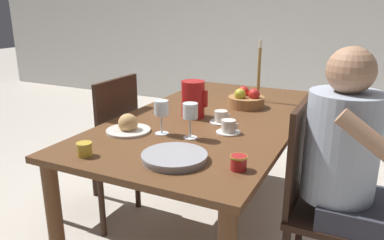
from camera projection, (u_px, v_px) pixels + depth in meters
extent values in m
plane|color=beige|center=(211.00, 227.00, 2.33)|extent=(20.00, 20.00, 0.00)
cube|color=white|center=(307.00, 8.00, 4.39)|extent=(10.00, 0.06, 2.60)
cube|color=brown|center=(212.00, 119.00, 2.13)|extent=(0.94, 1.78, 0.03)
cylinder|color=brown|center=(56.00, 231.00, 1.69)|extent=(0.07, 0.07, 0.69)
cylinder|color=brown|center=(205.00, 128.00, 3.12)|extent=(0.07, 0.07, 0.69)
cylinder|color=brown|center=(306.00, 143.00, 2.78)|extent=(0.07, 0.07, 0.69)
cylinder|color=#331E14|center=(300.00, 227.00, 1.97)|extent=(0.04, 0.04, 0.41)
cube|color=#331E14|center=(338.00, 215.00, 1.67)|extent=(0.42, 0.42, 0.03)
cube|color=#331E14|center=(298.00, 155.00, 1.68)|extent=(0.03, 0.39, 0.48)
cylinder|color=#331E14|center=(55.00, 191.00, 2.35)|extent=(0.04, 0.04, 0.41)
cylinder|color=#331E14|center=(94.00, 169.00, 2.67)|extent=(0.04, 0.04, 0.41)
cylinder|color=#331E14|center=(102.00, 204.00, 2.19)|extent=(0.04, 0.04, 0.41)
cylinder|color=#331E14|center=(137.00, 179.00, 2.51)|extent=(0.04, 0.04, 0.41)
cube|color=#331E14|center=(95.00, 153.00, 2.36)|extent=(0.42, 0.42, 0.03)
cube|color=#331E14|center=(118.00, 119.00, 2.21)|extent=(0.03, 0.39, 0.48)
cube|color=#33333D|center=(357.00, 210.00, 1.59)|extent=(0.30, 0.34, 0.11)
cylinder|color=#9EA8B7|center=(342.00, 146.00, 1.55)|extent=(0.30, 0.30, 0.46)
sphere|color=#A37556|center=(351.00, 71.00, 1.46)|extent=(0.19, 0.19, 0.19)
cylinder|color=#A37556|center=(371.00, 139.00, 1.29)|extent=(0.25, 0.06, 0.20)
cylinder|color=red|center=(193.00, 99.00, 2.08)|extent=(0.13, 0.13, 0.20)
cube|color=red|center=(205.00, 99.00, 2.04)|extent=(0.02, 0.02, 0.09)
cone|color=red|center=(185.00, 84.00, 2.08)|extent=(0.04, 0.04, 0.04)
cylinder|color=white|center=(190.00, 138.00, 1.77)|extent=(0.07, 0.07, 0.00)
cylinder|color=white|center=(190.00, 128.00, 1.75)|extent=(0.01, 0.01, 0.09)
cylinder|color=white|center=(190.00, 111.00, 1.73)|extent=(0.07, 0.07, 0.07)
cylinder|color=white|center=(162.00, 133.00, 1.83)|extent=(0.07, 0.07, 0.00)
cylinder|color=white|center=(162.00, 124.00, 1.81)|extent=(0.01, 0.01, 0.09)
cylinder|color=white|center=(161.00, 108.00, 1.79)|extent=(0.07, 0.07, 0.07)
cylinder|color=red|center=(161.00, 111.00, 1.79)|extent=(0.06, 0.06, 0.04)
cylinder|color=silver|center=(228.00, 132.00, 1.84)|extent=(0.12, 0.12, 0.01)
cylinder|color=silver|center=(229.00, 126.00, 1.83)|extent=(0.07, 0.07, 0.06)
cube|color=silver|center=(237.00, 126.00, 1.81)|extent=(0.01, 0.01, 0.03)
cylinder|color=silver|center=(221.00, 122.00, 2.00)|extent=(0.12, 0.12, 0.01)
cylinder|color=silver|center=(221.00, 116.00, 1.99)|extent=(0.07, 0.07, 0.06)
cube|color=silver|center=(228.00, 117.00, 1.97)|extent=(0.01, 0.01, 0.03)
cylinder|color=#9E9EA3|center=(174.00, 158.00, 1.51)|extent=(0.26, 0.26, 0.02)
cylinder|color=#9E9EA3|center=(174.00, 155.00, 1.51)|extent=(0.27, 0.27, 0.01)
cylinder|color=silver|center=(128.00, 131.00, 1.86)|extent=(0.22, 0.22, 0.01)
sphere|color=tan|center=(128.00, 123.00, 1.85)|extent=(0.10, 0.10, 0.10)
cylinder|color=#A81E1E|center=(239.00, 163.00, 1.42)|extent=(0.06, 0.06, 0.06)
cylinder|color=gold|center=(239.00, 157.00, 1.41)|extent=(0.07, 0.07, 0.01)
cylinder|color=gold|center=(85.00, 149.00, 1.55)|extent=(0.06, 0.06, 0.06)
cylinder|color=gold|center=(84.00, 144.00, 1.55)|extent=(0.07, 0.07, 0.01)
cylinder|color=#9E6B3D|center=(246.00, 102.00, 2.30)|extent=(0.22, 0.22, 0.06)
sphere|color=red|center=(254.00, 94.00, 2.27)|extent=(0.07, 0.07, 0.07)
sphere|color=red|center=(243.00, 92.00, 2.34)|extent=(0.07, 0.07, 0.07)
sphere|color=gold|center=(240.00, 94.00, 2.26)|extent=(0.07, 0.07, 0.07)
cylinder|color=olive|center=(257.00, 100.00, 2.45)|extent=(0.06, 0.06, 0.01)
cylinder|color=olive|center=(259.00, 74.00, 2.40)|extent=(0.02, 0.02, 0.33)
cylinder|color=beige|center=(260.00, 44.00, 2.35)|extent=(0.02, 0.02, 0.05)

